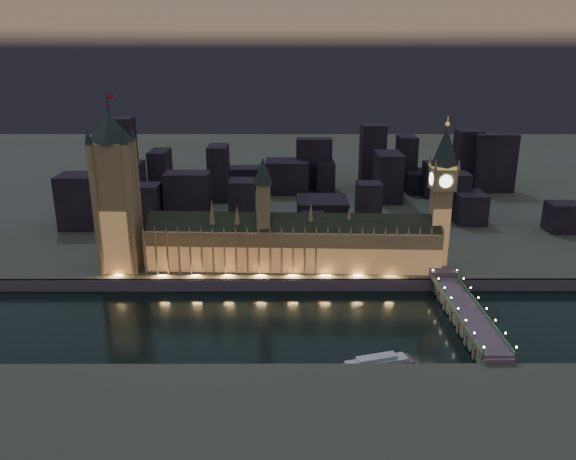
{
  "coord_description": "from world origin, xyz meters",
  "views": [
    {
      "loc": [
        3.98,
        -302.56,
        154.12
      ],
      "look_at": [
        5.0,
        55.0,
        38.0
      ],
      "focal_mm": 35.0,
      "sensor_mm": 36.0,
      "label": 1
    }
  ],
  "objects_px": {
    "palace_of_westminster": "(292,243)",
    "westminster_bridge": "(464,312)",
    "victoria_tower": "(115,186)",
    "elizabeth_tower": "(442,186)",
    "river_boat": "(376,361)"
  },
  "relations": [
    {
      "from": "victoria_tower",
      "to": "elizabeth_tower",
      "type": "bearing_deg",
      "value": -0.0
    },
    {
      "from": "elizabeth_tower",
      "to": "river_boat",
      "type": "height_order",
      "value": "elizabeth_tower"
    },
    {
      "from": "victoria_tower",
      "to": "elizabeth_tower",
      "type": "relative_size",
      "value": 1.13
    },
    {
      "from": "palace_of_westminster",
      "to": "westminster_bridge",
      "type": "relative_size",
      "value": 1.79
    },
    {
      "from": "palace_of_westminster",
      "to": "victoria_tower",
      "type": "bearing_deg",
      "value": 179.91
    },
    {
      "from": "victoria_tower",
      "to": "westminster_bridge",
      "type": "relative_size",
      "value": 1.05
    },
    {
      "from": "victoria_tower",
      "to": "elizabeth_tower",
      "type": "xyz_separation_m",
      "value": [
        218.0,
        -0.0,
        -0.4
      ]
    },
    {
      "from": "westminster_bridge",
      "to": "river_boat",
      "type": "height_order",
      "value": "westminster_bridge"
    },
    {
      "from": "victoria_tower",
      "to": "westminster_bridge",
      "type": "bearing_deg",
      "value": -16.66
    },
    {
      "from": "palace_of_westminster",
      "to": "elizabeth_tower",
      "type": "distance_m",
      "value": 108.06
    },
    {
      "from": "victoria_tower",
      "to": "westminster_bridge",
      "type": "distance_m",
      "value": 235.95
    },
    {
      "from": "victoria_tower",
      "to": "river_boat",
      "type": "xyz_separation_m",
      "value": [
        160.0,
        -112.58,
        -65.05
      ]
    },
    {
      "from": "elizabeth_tower",
      "to": "river_boat",
      "type": "distance_m",
      "value": 142.19
    },
    {
      "from": "palace_of_westminster",
      "to": "victoria_tower",
      "type": "xyz_separation_m",
      "value": [
        -117.55,
        0.18,
        40.24
      ]
    },
    {
      "from": "palace_of_westminster",
      "to": "river_boat",
      "type": "relative_size",
      "value": 4.97
    }
  ]
}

